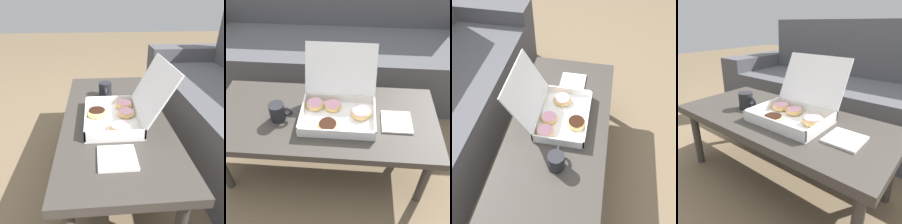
# 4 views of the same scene
# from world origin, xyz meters

# --- Properties ---
(ground_plane) EXTENTS (12.00, 12.00, 0.00)m
(ground_plane) POSITION_xyz_m (0.00, 0.00, 0.00)
(ground_plane) COLOR #756047
(couch) EXTENTS (2.27, 0.76, 0.88)m
(couch) POSITION_xyz_m (0.00, 0.78, 0.30)
(couch) COLOR #4C4C51
(couch) RESTS_ON ground_plane
(coffee_table) EXTENTS (1.17, 0.53, 0.40)m
(coffee_table) POSITION_xyz_m (0.00, -0.09, 0.36)
(coffee_table) COLOR #3D3833
(coffee_table) RESTS_ON ground_plane
(pastry_box) EXTENTS (0.37, 0.40, 0.30)m
(pastry_box) POSITION_xyz_m (0.07, -0.05, 0.45)
(pastry_box) COLOR white
(pastry_box) RESTS_ON coffee_table
(coffee_mug) EXTENTS (0.12, 0.08, 0.09)m
(coffee_mug) POSITION_xyz_m (-0.23, -0.12, 0.44)
(coffee_mug) COLOR #232328
(coffee_mug) RESTS_ON coffee_table
(napkin_stack) EXTENTS (0.15, 0.15, 0.01)m
(napkin_stack) POSITION_xyz_m (0.37, -0.11, 0.40)
(napkin_stack) COLOR white
(napkin_stack) RESTS_ON coffee_table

